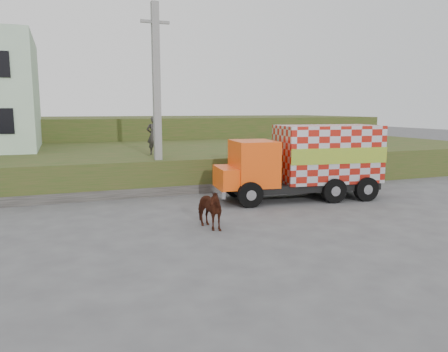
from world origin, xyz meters
name	(u,v)px	position (x,y,z in m)	size (l,w,h in m)	color
ground	(216,216)	(0.00, 0.00, 0.00)	(120.00, 120.00, 0.00)	#474749
embankment	(156,162)	(0.00, 10.00, 0.75)	(40.00, 12.00, 1.50)	#2C4918
embankment_far	(125,136)	(0.00, 22.00, 1.50)	(40.00, 12.00, 3.00)	#2C4918
retaining_strip	(137,193)	(-2.00, 4.20, 0.20)	(16.00, 0.50, 0.40)	#595651
utility_pole	(157,99)	(-1.00, 4.60, 4.08)	(1.20, 0.30, 8.00)	gray
cargo_truck	(307,161)	(4.47, 1.49, 1.55)	(6.94, 3.02, 3.00)	black
cow	(207,209)	(-0.78, -1.41, 0.63)	(0.68, 1.48, 1.25)	#341A0D
pedestrian	(154,135)	(-0.73, 6.79, 2.42)	(0.67, 0.44, 1.83)	#33302D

